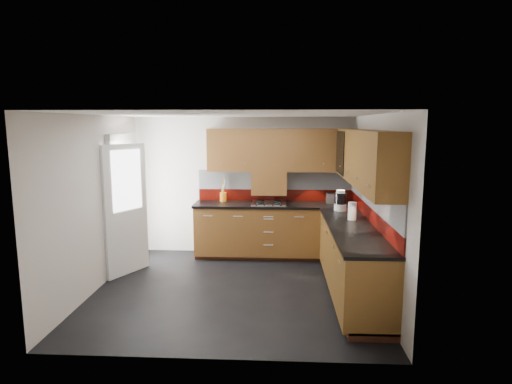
# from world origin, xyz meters

# --- Properties ---
(room) EXTENTS (4.00, 3.80, 2.64)m
(room) POSITION_xyz_m (0.00, 0.00, 1.50)
(room) COLOR black
(base_cabinets) EXTENTS (2.70, 3.20, 0.95)m
(base_cabinets) POSITION_xyz_m (1.07, 0.72, 0.44)
(base_cabinets) COLOR #583113
(base_cabinets) RESTS_ON room
(countertop) EXTENTS (2.72, 3.22, 0.04)m
(countertop) POSITION_xyz_m (1.05, 0.70, 0.92)
(countertop) COLOR black
(countertop) RESTS_ON base_cabinets
(backsplash) EXTENTS (2.70, 3.20, 0.54)m
(backsplash) POSITION_xyz_m (1.28, 0.93, 1.21)
(backsplash) COLOR maroon
(backsplash) RESTS_ON countertop
(upper_cabinets) EXTENTS (2.50, 3.20, 0.72)m
(upper_cabinets) POSITION_xyz_m (1.23, 0.78, 1.84)
(upper_cabinets) COLOR #583113
(upper_cabinets) RESTS_ON room
(extractor_hood) EXTENTS (0.60, 0.33, 0.40)m
(extractor_hood) POSITION_xyz_m (0.45, 1.64, 1.28)
(extractor_hood) COLOR #583113
(extractor_hood) RESTS_ON room
(glass_cabinet) EXTENTS (0.32, 0.80, 0.66)m
(glass_cabinet) POSITION_xyz_m (1.71, 1.07, 1.87)
(glass_cabinet) COLOR black
(glass_cabinet) RESTS_ON room
(back_door) EXTENTS (0.42, 1.19, 2.04)m
(back_door) POSITION_xyz_m (-1.78, 0.75, 1.03)
(back_door) COLOR white
(back_door) RESTS_ON room
(gas_hob) EXTENTS (0.58, 0.51, 0.05)m
(gas_hob) POSITION_xyz_m (0.45, 1.47, 0.95)
(gas_hob) COLOR silver
(gas_hob) RESTS_ON countertop
(utensil_pot) EXTENTS (0.12, 0.12, 0.44)m
(utensil_pot) POSITION_xyz_m (-0.36, 1.69, 1.04)
(utensil_pot) COLOR #C76B12
(utensil_pot) RESTS_ON countertop
(toaster) EXTENTS (0.24, 0.16, 0.17)m
(toaster) POSITION_xyz_m (1.54, 1.60, 1.02)
(toaster) COLOR silver
(toaster) RESTS_ON countertop
(food_processor) EXTENTS (0.19, 0.19, 0.32)m
(food_processor) POSITION_xyz_m (1.58, 0.96, 1.09)
(food_processor) COLOR white
(food_processor) RESTS_ON countertop
(paper_towel) EXTENTS (0.16, 0.16, 0.25)m
(paper_towel) POSITION_xyz_m (1.65, 0.31, 1.07)
(paper_towel) COLOR white
(paper_towel) RESTS_ON countertop
(orange_cloth) EXTENTS (0.19, 0.17, 0.02)m
(orange_cloth) POSITION_xyz_m (1.63, 1.08, 0.95)
(orange_cloth) COLOR #E75519
(orange_cloth) RESTS_ON countertop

